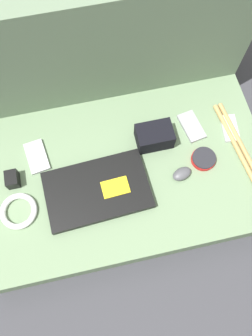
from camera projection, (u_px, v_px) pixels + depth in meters
ground_plane at (126, 182)px, 1.26m from camera, size 8.00×8.00×0.00m
couch_seat at (126, 176)px, 1.20m from camera, size 1.01×0.60×0.13m
couch_backrest at (101, 50)px, 1.14m from camera, size 1.01×0.20×0.57m
laptop at (97, 190)px, 1.10m from camera, size 0.36×0.23×0.03m
computer_mouse at (182, 174)px, 1.12m from camera, size 0.08×0.06×0.03m
speaker_puck at (204, 159)px, 1.14m from camera, size 0.09×0.09×0.02m
phone_silver at (191, 126)px, 1.19m from camera, size 0.08×0.13×0.01m
phone_black at (230, 128)px, 1.19m from camera, size 0.07×0.11×0.01m
phone_small at (37, 157)px, 1.15m from camera, size 0.08×0.13×0.01m
camera_pouch at (154, 136)px, 1.14m from camera, size 0.13×0.09×0.07m
charger_brick at (12, 179)px, 1.10m from camera, size 0.04×0.06×0.05m
cable_coil at (19, 211)px, 1.08m from camera, size 0.12×0.12×0.02m
drumstick_pair at (241, 150)px, 1.16m from camera, size 0.08×0.39×0.02m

